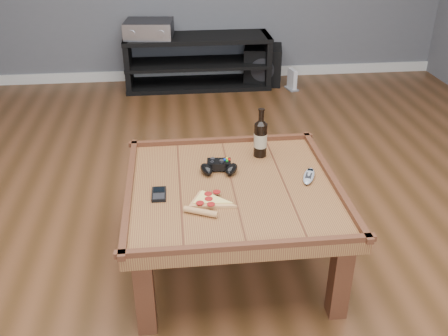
{
  "coord_description": "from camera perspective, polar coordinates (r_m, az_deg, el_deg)",
  "views": [
    {
      "loc": [
        -0.26,
        -2.03,
        1.65
      ],
      "look_at": [
        -0.04,
        0.05,
        0.52
      ],
      "focal_mm": 40.0,
      "sensor_mm": 36.0,
      "label": 1
    }
  ],
  "objects": [
    {
      "name": "game_console",
      "position": [
        4.98,
        7.78,
        9.89
      ],
      "size": [
        0.12,
        0.17,
        0.2
      ],
      "rotation": [
        0.0,
        0.0,
        0.21
      ],
      "color": "slate",
      "rests_on": "ground"
    },
    {
      "name": "media_console",
      "position": [
        4.99,
        -3.02,
        12.02
      ],
      "size": [
        1.4,
        0.45,
        0.5
      ],
      "color": "black",
      "rests_on": "ground"
    },
    {
      "name": "coffee_table",
      "position": [
        2.4,
        0.97,
        -3.25
      ],
      "size": [
        1.03,
        1.03,
        0.48
      ],
      "color": "#5D2E1A",
      "rests_on": "ground"
    },
    {
      "name": "smartphone",
      "position": [
        2.31,
        -7.45,
        -2.98
      ],
      "size": [
        0.07,
        0.12,
        0.02
      ],
      "rotation": [
        0.0,
        0.0,
        -0.01
      ],
      "color": "black",
      "rests_on": "coffee_table"
    },
    {
      "name": "av_receiver",
      "position": [
        4.9,
        -8.58,
        15.44
      ],
      "size": [
        0.47,
        0.41,
        0.15
      ],
      "rotation": [
        0.0,
        0.0,
        -0.1
      ],
      "color": "black",
      "rests_on": "media_console"
    },
    {
      "name": "baseboard",
      "position": [
        5.27,
        -3.13,
        10.71
      ],
      "size": [
        5.0,
        0.02,
        0.1
      ],
      "primitive_type": "cube",
      "color": "silver",
      "rests_on": "ground"
    },
    {
      "name": "beer_bottle",
      "position": [
        2.61,
        4.19,
        3.53
      ],
      "size": [
        0.07,
        0.07,
        0.26
      ],
      "color": "black",
      "rests_on": "coffee_table"
    },
    {
      "name": "remote_control",
      "position": [
        2.46,
        9.67,
        -0.9
      ],
      "size": [
        0.11,
        0.17,
        0.02
      ],
      "rotation": [
        0.0,
        0.0,
        -0.4
      ],
      "color": "#8E939B",
      "rests_on": "coffee_table"
    },
    {
      "name": "game_controller",
      "position": [
        2.48,
        -0.58,
        0.12
      ],
      "size": [
        0.21,
        0.15,
        0.06
      ],
      "rotation": [
        0.0,
        0.0,
        -0.1
      ],
      "color": "black",
      "rests_on": "coffee_table"
    },
    {
      "name": "subwoofer",
      "position": [
        5.13,
        4.43,
        11.7
      ],
      "size": [
        0.43,
        0.43,
        0.37
      ],
      "rotation": [
        0.0,
        0.0,
        -0.19
      ],
      "color": "black",
      "rests_on": "ground"
    },
    {
      "name": "ground",
      "position": [
        2.63,
        0.9,
        -10.52
      ],
      "size": [
        6.0,
        6.0,
        0.0
      ],
      "primitive_type": "plane",
      "color": "#402612",
      "rests_on": "ground"
    },
    {
      "name": "pizza_slice",
      "position": [
        2.23,
        -1.88,
        -3.96
      ],
      "size": [
        0.27,
        0.32,
        0.03
      ],
      "rotation": [
        0.0,
        0.0,
        -0.43
      ],
      "color": "tan",
      "rests_on": "coffee_table"
    }
  ]
}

